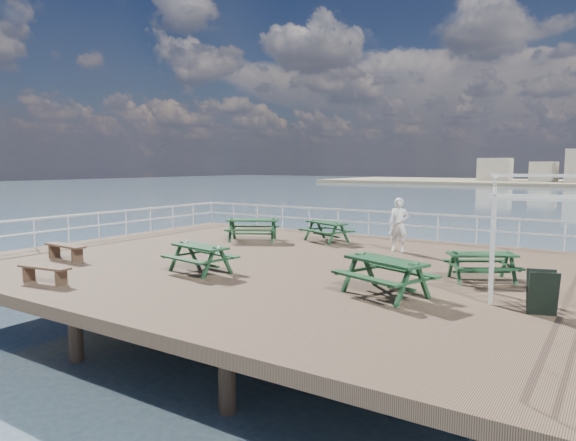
# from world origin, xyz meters

# --- Properties ---
(ground) EXTENTS (18.00, 14.00, 0.30)m
(ground) POSITION_xyz_m (0.00, 0.00, -0.15)
(ground) COLOR brown
(ground) RESTS_ON ground
(railing) EXTENTS (17.77, 13.76, 1.10)m
(railing) POSITION_xyz_m (-0.07, 2.57, 0.87)
(railing) COLOR silver
(railing) RESTS_ON ground
(picnic_table_a) EXTENTS (2.53, 2.37, 0.98)m
(picnic_table_a) POSITION_xyz_m (-3.26, 3.00, 0.62)
(picnic_table_a) COLOR #14391B
(picnic_table_a) RESTS_ON ground
(picnic_table_b) EXTENTS (2.20, 2.01, 0.87)m
(picnic_table_b) POSITION_xyz_m (-0.71, 4.42, 0.56)
(picnic_table_b) COLOR #14391B
(picnic_table_b) RESTS_ON ground
(picnic_table_c) EXTENTS (2.15, 2.05, 0.82)m
(picnic_table_c) POSITION_xyz_m (6.01, 0.58, 0.52)
(picnic_table_c) COLOR #14391B
(picnic_table_c) RESTS_ON ground
(picnic_table_d) EXTENTS (1.99, 1.71, 0.87)m
(picnic_table_d) POSITION_xyz_m (-0.86, -2.62, 0.55)
(picnic_table_d) COLOR #14391B
(picnic_table_d) RESTS_ON ground
(picnic_table_e) EXTENTS (2.38, 2.15, 0.96)m
(picnic_table_e) POSITION_xyz_m (4.48, -2.19, 0.61)
(picnic_table_e) COLOR #14391B
(picnic_table_e) RESTS_ON ground
(flat_bench_near) EXTENTS (1.71, 0.47, 0.49)m
(flat_bench_near) POSITION_xyz_m (-5.75, -3.56, 0.37)
(flat_bench_near) COLOR brown
(flat_bench_near) RESTS_ON ground
(flat_bench_far) EXTENTS (1.57, 0.59, 0.44)m
(flat_bench_far) POSITION_xyz_m (-3.24, -5.80, 0.33)
(flat_bench_far) COLOR brown
(flat_bench_far) RESTS_ON ground
(trellis_arbor) EXTENTS (2.46, 1.65, 2.81)m
(trellis_arbor) POSITION_xyz_m (7.60, -0.92, 1.25)
(trellis_arbor) COLOR silver
(trellis_arbor) RESTS_ON ground
(sandwich_board) EXTENTS (0.66, 0.57, 0.92)m
(sandwich_board) POSITION_xyz_m (7.74, -1.96, 0.45)
(sandwich_board) COLOR black
(sandwich_board) RESTS_ON ground
(person) EXTENTS (0.73, 0.53, 1.88)m
(person) POSITION_xyz_m (2.54, 3.69, 0.94)
(person) COLOR white
(person) RESTS_ON ground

